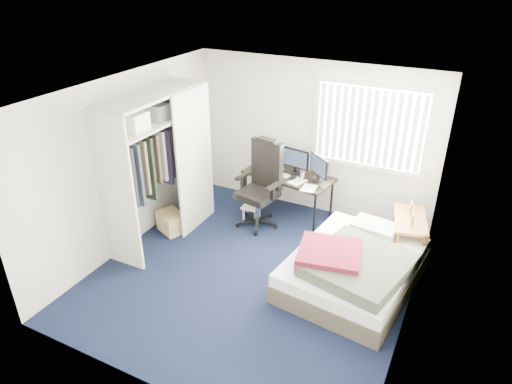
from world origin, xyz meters
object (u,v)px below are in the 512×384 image
object	(u,v)px
office_chair	(261,193)
nightstand	(410,222)
bed	(353,267)
desk	(290,172)

from	to	relation	value
office_chair	nightstand	xyz separation A→B (m)	(2.26, 0.15, -0.01)
office_chair	bed	size ratio (longest dim) A/B	0.66
desk	nightstand	distance (m)	2.03
nightstand	office_chair	bearing A→B (deg)	-176.11
desk	bed	distance (m)	2.10
nightstand	bed	bearing A→B (deg)	-115.25
bed	office_chair	bearing A→B (deg)	153.24
nightstand	bed	distance (m)	1.18
desk	bed	bearing A→B (deg)	-42.98
desk	office_chair	xyz separation A→B (m)	(-0.28, -0.50, -0.21)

